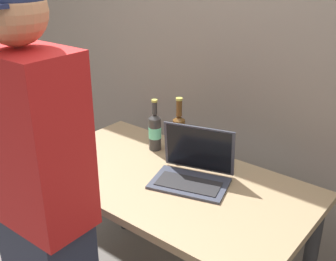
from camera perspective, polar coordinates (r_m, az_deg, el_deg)
The scene contains 6 objects.
desk at distance 2.05m, azimuth -0.10°, elevation -9.34°, with size 1.39×0.76×0.77m.
laptop at distance 1.95m, azimuth 3.55°, elevation -5.32°, with size 0.41×0.35×0.25m.
beer_bottle_green at distance 2.20m, azimuth 1.52°, elevation -0.20°, with size 0.07×0.07×0.31m.
beer_bottle_brown at distance 2.22m, azimuth -1.84°, elevation -0.03°, with size 0.07×0.07×0.29m.
person_figure at distance 1.60m, azimuth -17.10°, elevation -10.70°, with size 0.39×0.30×1.74m.
back_wall at distance 2.34m, azimuth 10.64°, elevation 11.60°, with size 6.00×0.10×2.60m, color gray.
Camera 1 is at (1.08, -1.34, 1.76)m, focal length 43.71 mm.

